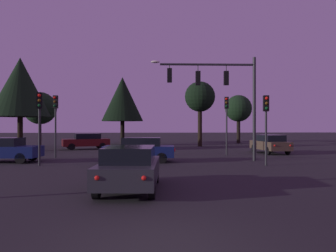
% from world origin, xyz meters
% --- Properties ---
extents(ground_plane, '(168.00, 168.00, 0.00)m').
position_xyz_m(ground_plane, '(0.00, 24.50, 0.00)').
color(ground_plane, black).
rests_on(ground_plane, ground).
extents(traffic_signal_mast_arm, '(6.74, 0.50, 6.67)m').
position_xyz_m(traffic_signal_mast_arm, '(4.53, 14.98, 4.73)').
color(traffic_signal_mast_arm, '#232326').
rests_on(traffic_signal_mast_arm, ground).
extents(traffic_light_corner_left, '(0.35, 0.38, 4.12)m').
position_xyz_m(traffic_light_corner_left, '(-6.25, 13.07, 2.93)').
color(traffic_light_corner_left, '#232326').
rests_on(traffic_light_corner_left, ground).
extents(traffic_light_corner_right, '(0.37, 0.39, 4.48)m').
position_xyz_m(traffic_light_corner_right, '(5.89, 19.06, 3.17)').
color(traffic_light_corner_right, '#232326').
rests_on(traffic_light_corner_right, ground).
extents(traffic_light_median, '(0.32, 0.36, 3.97)m').
position_xyz_m(traffic_light_median, '(6.53, 12.36, 2.83)').
color(traffic_light_median, '#232326').
rests_on(traffic_light_median, ground).
extents(traffic_light_far_side, '(0.33, 0.37, 4.39)m').
position_xyz_m(traffic_light_far_side, '(-6.63, 17.75, 3.11)').
color(traffic_light_far_side, '#232326').
rests_on(traffic_light_far_side, ground).
extents(car_nearside_lane, '(2.21, 4.59, 1.52)m').
position_xyz_m(car_nearside_lane, '(-0.81, 5.60, 0.80)').
color(car_nearside_lane, '#232328').
rests_on(car_nearside_lane, ground).
extents(car_crossing_left, '(4.54, 2.15, 1.52)m').
position_xyz_m(car_crossing_left, '(-0.65, 14.75, 0.80)').
color(car_crossing_left, '#0F1947').
rests_on(car_crossing_left, ground).
extents(car_crossing_right, '(4.56, 2.22, 1.52)m').
position_xyz_m(car_crossing_right, '(-9.08, 15.07, 0.80)').
color(car_crossing_right, '#0F1947').
rests_on(car_crossing_right, ground).
extents(car_far_lane, '(4.69, 3.15, 1.52)m').
position_xyz_m(car_far_lane, '(-6.07, 26.55, 0.80)').
color(car_far_lane, '#4C0F0F').
rests_on(car_far_lane, ground).
extents(car_parked_lot, '(2.14, 4.42, 1.52)m').
position_xyz_m(car_parked_lot, '(9.89, 20.60, 0.80)').
color(car_parked_lot, '#473828').
rests_on(car_parked_lot, ground).
extents(tree_behind_sign, '(5.22, 5.22, 8.34)m').
position_xyz_m(tree_behind_sign, '(-11.47, 24.27, 5.69)').
color(tree_behind_sign, black).
rests_on(tree_behind_sign, ground).
extents(tree_left_far, '(3.45, 3.45, 5.88)m').
position_xyz_m(tree_left_far, '(-11.62, 30.31, 4.14)').
color(tree_left_far, black).
rests_on(tree_left_far, ground).
extents(tree_center_horizon, '(5.30, 5.30, 8.52)m').
position_xyz_m(tree_center_horizon, '(-3.33, 36.76, 5.68)').
color(tree_center_horizon, black).
rests_on(tree_center_horizon, ground).
extents(tree_right_cluster, '(3.35, 3.35, 7.17)m').
position_xyz_m(tree_right_cluster, '(5.64, 30.33, 5.41)').
color(tree_right_cluster, black).
rests_on(tree_right_cluster, ground).
extents(tree_lot_edge, '(3.48, 3.48, 6.30)m').
position_xyz_m(tree_lot_edge, '(11.75, 36.69, 4.51)').
color(tree_lot_edge, black).
rests_on(tree_lot_edge, ground).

